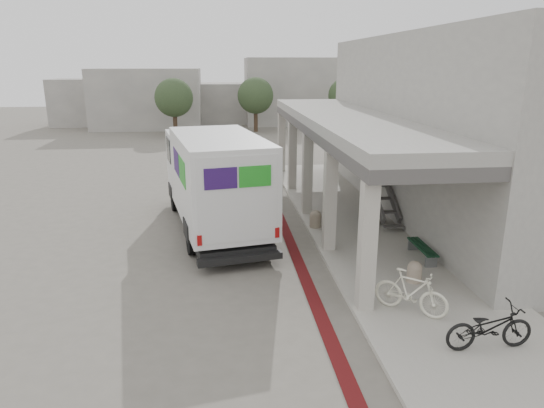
{
  "coord_description": "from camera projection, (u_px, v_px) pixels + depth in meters",
  "views": [
    {
      "loc": [
        -1.32,
        -13.96,
        5.89
      ],
      "look_at": [
        0.29,
        0.78,
        1.6
      ],
      "focal_mm": 32.0,
      "sensor_mm": 36.0,
      "label": 1
    }
  ],
  "objects": [
    {
      "name": "bollard_near",
      "position": [
        414.0,
        271.0,
        13.29
      ],
      "size": [
        0.4,
        0.4,
        0.6
      ],
      "color": "gray",
      "rests_on": "sidewalk"
    },
    {
      "name": "tree_right",
      "position": [
        346.0,
        96.0,
        42.96
      ],
      "size": [
        3.2,
        3.2,
        4.8
      ],
      "color": "#38281C",
      "rests_on": "ground"
    },
    {
      "name": "tree_mid",
      "position": [
        256.0,
        96.0,
        43.08
      ],
      "size": [
        3.2,
        3.2,
        4.8
      ],
      "color": "#38281C",
      "rests_on": "ground"
    },
    {
      "name": "tree_left",
      "position": [
        174.0,
        98.0,
        40.44
      ],
      "size": [
        3.2,
        3.2,
        4.8
      ],
      "color": "#38281C",
      "rests_on": "ground"
    },
    {
      "name": "distant_backdrop",
      "position": [
        203.0,
        97.0,
        48.33
      ],
      "size": [
        28.0,
        10.0,
        6.5
      ],
      "color": "gray",
      "rests_on": "ground"
    },
    {
      "name": "bicycle_cream",
      "position": [
        411.0,
        292.0,
        11.56
      ],
      "size": [
        1.71,
        1.55,
        1.08
      ],
      "primitive_type": "imported",
      "rotation": [
        0.0,
        0.0,
        0.88
      ],
      "color": "silver",
      "rests_on": "sidewalk"
    },
    {
      "name": "bike_lane_stripe",
      "position": [
        288.0,
        237.0,
        17.12
      ],
      "size": [
        0.35,
        40.0,
        0.01
      ],
      "primitive_type": "cube",
      "color": "#541012",
      "rests_on": "ground"
    },
    {
      "name": "bench",
      "position": [
        422.0,
        250.0,
        14.9
      ],
      "size": [
        0.39,
        1.68,
        0.39
      ],
      "rotation": [
        0.0,
        0.0,
        -0.02
      ],
      "color": "slate",
      "rests_on": "sidewalk"
    },
    {
      "name": "sidewalk",
      "position": [
        390.0,
        253.0,
        15.51
      ],
      "size": [
        4.4,
        28.0,
        0.12
      ],
      "primitive_type": "cube",
      "color": "#A09C90",
      "rests_on": "ground"
    },
    {
      "name": "bollard_far",
      "position": [
        316.0,
        219.0,
        17.75
      ],
      "size": [
        0.43,
        0.43,
        0.64
      ],
      "color": "gray",
      "rests_on": "sidewalk"
    },
    {
      "name": "utility_cabinet",
      "position": [
        372.0,
        209.0,
        18.2
      ],
      "size": [
        0.55,
        0.69,
        1.06
      ],
      "primitive_type": "cube",
      "rotation": [
        0.0,
        0.0,
        -0.12
      ],
      "color": "slate",
      "rests_on": "sidewalk"
    },
    {
      "name": "fedex_truck",
      "position": [
        214.0,
        178.0,
        17.51
      ],
      "size": [
        4.04,
        8.75,
        3.59
      ],
      "rotation": [
        0.0,
        0.0,
        0.19
      ],
      "color": "black",
      "rests_on": "ground"
    },
    {
      "name": "bicycle_black",
      "position": [
        489.0,
        327.0,
        10.09
      ],
      "size": [
        1.91,
        0.7,
        0.99
      ],
      "primitive_type": "imported",
      "rotation": [
        0.0,
        0.0,
        1.59
      ],
      "color": "black",
      "rests_on": "sidewalk"
    },
    {
      "name": "transit_building",
      "position": [
        426.0,
        129.0,
        19.17
      ],
      "size": [
        7.6,
        17.0,
        7.0
      ],
      "color": "gray",
      "rests_on": "ground"
    },
    {
      "name": "ground",
      "position": [
        266.0,
        260.0,
        15.11
      ],
      "size": [
        120.0,
        120.0,
        0.0
      ],
      "primitive_type": "plane",
      "color": "#625C54",
      "rests_on": "ground"
    }
  ]
}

